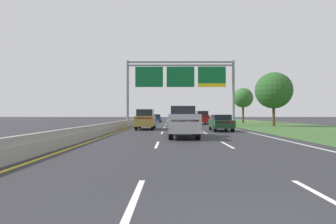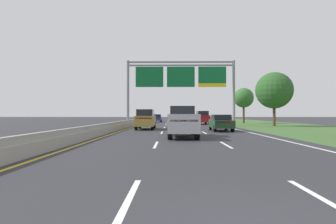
{
  "view_description": "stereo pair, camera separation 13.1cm",
  "coord_description": "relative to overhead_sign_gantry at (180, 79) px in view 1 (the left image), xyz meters",
  "views": [
    {
      "loc": [
        -1.18,
        -3.44,
        1.62
      ],
      "look_at": [
        -1.36,
        23.81,
        1.84
      ],
      "focal_mm": 28.2,
      "sensor_mm": 36.0,
      "label": 1
    },
    {
      "loc": [
        -1.04,
        -3.44,
        1.62
      ],
      "look_at": [
        -1.36,
        23.81,
        1.84
      ],
      "focal_mm": 28.2,
      "sensor_mm": 36.0,
      "label": 2
    }
  ],
  "objects": [
    {
      "name": "roadside_tree_far",
      "position": [
        11.34,
        9.68,
        -1.98
      ],
      "size": [
        3.44,
        3.44,
        6.2
      ],
      "color": "#4C3823",
      "rests_on": "ground"
    },
    {
      "name": "car_gold_left_lane_suv",
      "position": [
        -4.05,
        -8.42,
        -5.33
      ],
      "size": [
        1.9,
        4.7,
        2.11
      ],
      "rotation": [
        0.0,
        0.0,
        1.57
      ],
      "color": "#A38438",
      "rests_on": "ground"
    },
    {
      "name": "overhead_sign_gantry",
      "position": [
        0.0,
        0.0,
        0.0
      ],
      "size": [
        15.06,
        0.42,
        9.07
      ],
      "color": "gray",
      "rests_on": "ground"
    },
    {
      "name": "ground_plane",
      "position": [
        -0.3,
        1.99,
        -6.42
      ],
      "size": [
        220.0,
        220.0,
        0.0
      ],
      "primitive_type": "plane",
      "color": "#2B2B30"
    },
    {
      "name": "grass_verge_right",
      "position": [
        13.65,
        1.99,
        -6.41
      ],
      "size": [
        14.0,
        110.0,
        0.02
      ],
      "primitive_type": "cube",
      "color": "#3D602D",
      "rests_on": "ground"
    },
    {
      "name": "car_white_centre_lane_sedan",
      "position": [
        -0.22,
        6.5,
        -5.61
      ],
      "size": [
        1.87,
        4.42,
        1.57
      ],
      "rotation": [
        0.0,
        0.0,
        1.58
      ],
      "color": "silver",
      "rests_on": "ground"
    },
    {
      "name": "car_darkgreen_right_lane_sedan",
      "position": [
        3.44,
        -11.07,
        -5.61
      ],
      "size": [
        1.88,
        4.43,
        1.57
      ],
      "rotation": [
        0.0,
        0.0,
        1.56
      ],
      "color": "#193D23",
      "rests_on": "ground"
    },
    {
      "name": "pickup_truck_silver",
      "position": [
        -0.54,
        -17.85,
        -5.35
      ],
      "size": [
        2.03,
        5.41,
        2.2
      ],
      "rotation": [
        0.0,
        0.0,
        1.57
      ],
      "color": "#B2B5BA",
      "rests_on": "ground"
    },
    {
      "name": "car_red_right_lane_suv",
      "position": [
        3.65,
        5.88,
        -5.33
      ],
      "size": [
        1.97,
        4.73,
        2.11
      ],
      "rotation": [
        0.0,
        0.0,
        1.59
      ],
      "color": "maroon",
      "rests_on": "ground"
    },
    {
      "name": "lane_striping",
      "position": [
        -0.3,
        1.53,
        -6.42
      ],
      "size": [
        11.96,
        106.0,
        0.01
      ],
      "color": "white",
      "rests_on": "ground"
    },
    {
      "name": "median_barrier_concrete",
      "position": [
        -6.9,
        1.99,
        -6.07
      ],
      "size": [
        0.6,
        110.0,
        0.85
      ],
      "color": "#99968E",
      "rests_on": "ground"
    },
    {
      "name": "car_blue_left_lane_sedan",
      "position": [
        -4.18,
        17.29,
        -5.61
      ],
      "size": [
        1.93,
        4.44,
        1.57
      ],
      "rotation": [
        0.0,
        0.0,
        1.55
      ],
      "color": "navy",
      "rests_on": "ground"
    },
    {
      "name": "roadside_tree_mid",
      "position": [
        12.36,
        -1.3,
        -1.66
      ],
      "size": [
        4.84,
        4.84,
        7.19
      ],
      "color": "#4C3823",
      "rests_on": "ground"
    }
  ]
}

